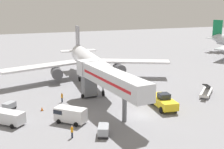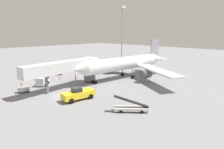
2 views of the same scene
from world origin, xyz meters
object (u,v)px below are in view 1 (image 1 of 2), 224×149
Objects in this scene: belt_loader_truck at (206,92)px; baggage_cart_rear_right at (103,130)px; ground_crew_worker_midground at (62,97)px; service_van_mid_center at (70,114)px; safety_cone_alpha at (42,109)px; baggage_cart_outer_right at (9,106)px; ground_crew_worker_foreground at (72,131)px; service_van_rear_left at (7,117)px; jet_bridge at (106,78)px; pushback_tug at (163,101)px; airplane_at_gate at (89,62)px.

belt_loader_truck reaches higher than baggage_cart_rear_right.
ground_crew_worker_midground is at bearing 96.03° from baggage_cart_rear_right.
service_van_mid_center is 7.52m from safety_cone_alpha.
ground_crew_worker_midground is at bearing 2.30° from baggage_cart_outer_right.
service_van_mid_center is at bearing 77.69° from ground_crew_worker_foreground.
belt_loader_truck is 1.13× the size of service_van_rear_left.
ground_crew_worker_foreground reaches higher than baggage_cart_outer_right.
service_van_rear_left is (-16.15, -0.22, -4.26)m from jet_bridge.
ground_crew_worker_foreground reaches higher than safety_cone_alpha.
ground_crew_worker_foreground is 12.30m from safety_cone_alpha.
service_van_mid_center is 2.80× the size of ground_crew_worker_foreground.
pushback_tug is at bearing 24.71° from baggage_cart_rear_right.
belt_loader_truck is at bearing -10.30° from baggage_cart_outer_right.
airplane_at_gate is 22.25× the size of ground_crew_worker_midground.
ground_crew_worker_foreground is at bearing -99.05° from ground_crew_worker_midground.
airplane_at_gate reaches higher than service_van_rear_left.
belt_loader_truck is 31.69m from safety_cone_alpha.
belt_loader_truck is 8.05× the size of safety_cone_alpha.
belt_loader_truck reaches higher than baggage_cart_outer_right.
baggage_cart_outer_right is 5.67m from safety_cone_alpha.
safety_cone_alpha is (-19.42, 6.96, -0.91)m from pushback_tug.
baggage_cart_outer_right is 16.30m from ground_crew_worker_foreground.
baggage_cart_outer_right is 3.40× the size of safety_cone_alpha.
airplane_at_gate reaches higher than safety_cone_alpha.
airplane_at_gate reaches higher than service_van_mid_center.
airplane_at_gate is 16.50× the size of baggage_cart_outer_right.
service_van_mid_center is at bearing -174.24° from belt_loader_truck.
belt_loader_truck is 1.98× the size of baggage_cart_rear_right.
safety_cone_alpha is at bearing -27.95° from baggage_cart_outer_right.
belt_loader_truck is at bearing 13.96° from pushback_tug.
jet_bridge is 11.93× the size of ground_crew_worker_midground.
safety_cone_alpha is (-31.44, 3.97, -0.40)m from belt_loader_truck.
safety_cone_alpha is at bearing 160.28° from pushback_tug.
belt_loader_truck is 28.11m from ground_crew_worker_midground.
service_van_mid_center is at bearing -155.89° from jet_bridge.
ground_crew_worker_foreground reaches higher than baggage_cart_rear_right.
belt_loader_truck is (21.10, -0.43, -4.67)m from jet_bridge.
baggage_cart_outer_right reaches higher than safety_cone_alpha.
pushback_tug reaches higher than ground_crew_worker_midground.
pushback_tug is 12.40m from belt_loader_truck.
belt_loader_truck is 3.36× the size of ground_crew_worker_foreground.
airplane_at_gate reaches higher than ground_crew_worker_midground.
airplane_at_gate is at bearing 103.57° from pushback_tug.
safety_cone_alpha is at bearing 113.37° from service_van_mid_center.
baggage_cart_rear_right is at bearing -64.88° from service_van_mid_center.
baggage_cart_outer_right is at bearing 124.62° from baggage_cart_rear_right.
airplane_at_gate is 19.69m from jet_bridge.
airplane_at_gate is 8.34× the size of service_van_mid_center.
service_van_mid_center is 9.95m from ground_crew_worker_midground.
ground_crew_worker_midground is at bearing 133.04° from jet_bridge.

